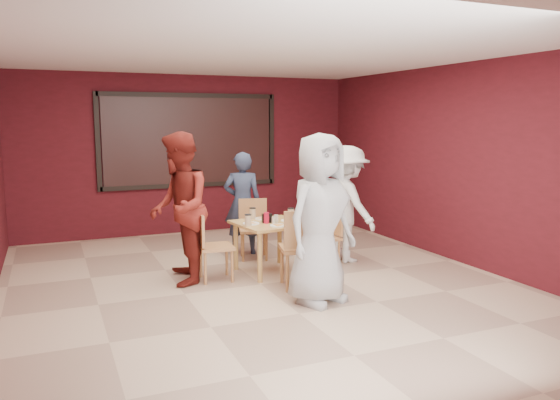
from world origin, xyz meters
name	(u,v)px	position (x,y,z in m)	size (l,w,h in m)	color
floor	(261,284)	(0.00, 0.00, 0.00)	(7.00, 7.00, 0.00)	#CBAC8D
window_blinds	(190,141)	(0.00, 3.45, 1.65)	(3.00, 0.02, 1.50)	black
dining_table	(270,228)	(0.32, 0.47, 0.60)	(0.96, 0.96, 0.83)	tan
chair_front	(302,244)	(0.38, -0.36, 0.55)	(0.57, 0.57, 0.97)	#A97B42
chair_back	(253,225)	(0.39, 1.30, 0.49)	(0.51, 0.51, 0.86)	#A97B42
chair_left	(210,243)	(-0.52, 0.42, 0.49)	(0.46, 0.46, 0.87)	#A97B42
chair_right	(328,233)	(1.15, 0.42, 0.47)	(0.41, 0.41, 0.83)	#A97B42
diner_front	(320,219)	(0.37, -0.86, 0.94)	(0.92, 0.60, 1.88)	#A7A7A7
diner_back	(242,203)	(0.32, 1.60, 0.77)	(0.56, 0.37, 1.55)	#2B344D
diner_left	(179,208)	(-0.89, 0.47, 0.94)	(0.91, 0.71, 1.88)	maroon
diner_right	(347,204)	(1.55, 0.59, 0.83)	(1.07, 0.62, 1.66)	silver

